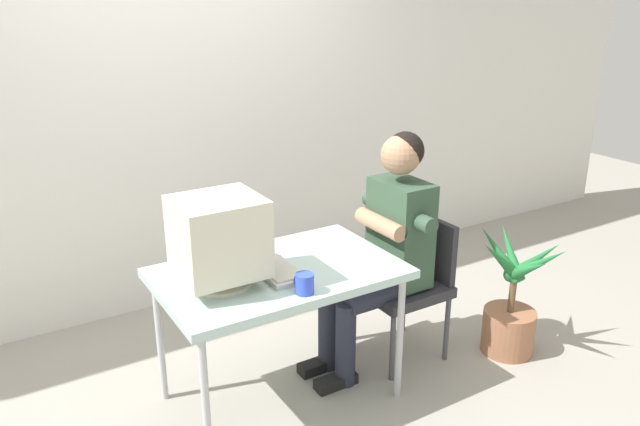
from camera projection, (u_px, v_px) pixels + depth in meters
name	position (u px, v px, depth m)	size (l,w,h in m)	color
ground_plane	(282.00, 396.00, 3.34)	(12.00, 12.00, 0.00)	#9E998E
wall_back	(216.00, 77.00, 4.10)	(8.00, 0.10, 3.00)	silver
desk	(279.00, 279.00, 3.11)	(1.18, 0.75, 0.74)	#B7B7BC
crt_monitor	(220.00, 238.00, 2.84)	(0.40, 0.35, 0.43)	beige
keyboard	(272.00, 266.00, 3.09)	(0.19, 0.48, 0.03)	silver
office_chair	(409.00, 278.00, 3.61)	(0.45, 0.45, 0.82)	#4C4C51
person_seated	(385.00, 243.00, 3.43)	(0.70, 0.56, 1.34)	#334C38
potted_plant	(512.00, 306.00, 3.66)	(0.58, 0.54, 0.79)	#9E6647
desk_mug	(304.00, 283.00, 2.83)	(0.09, 0.10, 0.09)	blue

